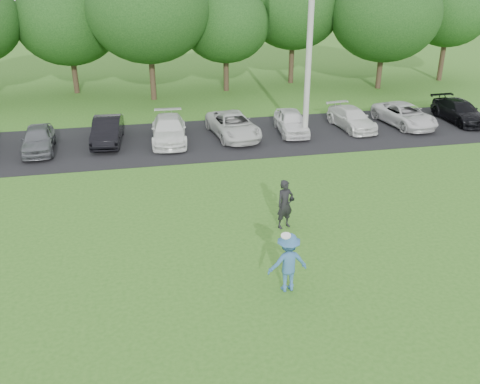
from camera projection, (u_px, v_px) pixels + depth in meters
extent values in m
plane|color=#32671D|center=(264.00, 281.00, 15.62)|extent=(100.00, 100.00, 0.00)
cube|color=black|center=(203.00, 139.00, 27.20)|extent=(32.00, 6.50, 0.03)
cylinder|color=#AAAAA5|center=(310.00, 31.00, 24.94)|extent=(0.28, 0.28, 10.68)
imported|color=#366599|center=(288.00, 262.00, 14.88)|extent=(1.19, 0.74, 1.78)
cylinder|color=white|center=(286.00, 236.00, 14.23)|extent=(0.28, 0.27, 0.11)
imported|color=black|center=(285.00, 204.00, 18.30)|extent=(0.74, 0.61, 1.75)
cube|color=black|center=(292.00, 199.00, 18.07)|extent=(0.17, 0.14, 0.10)
imported|color=slate|center=(38.00, 139.00, 25.34)|extent=(1.61, 3.61, 1.21)
imported|color=black|center=(107.00, 131.00, 26.44)|extent=(1.62, 3.89, 1.25)
imported|color=white|center=(169.00, 130.00, 26.65)|extent=(1.94, 4.24, 1.20)
imported|color=silver|center=(233.00, 125.00, 27.36)|extent=(2.53, 4.51, 1.19)
imported|color=white|center=(291.00, 122.00, 27.89)|extent=(1.65, 3.62, 1.20)
imported|color=silver|center=(352.00, 118.00, 28.65)|extent=(1.93, 3.87, 1.08)
imported|color=silver|center=(405.00, 115.00, 29.12)|extent=(2.54, 4.40, 1.15)
imported|color=black|center=(460.00, 111.00, 29.78)|extent=(1.77, 4.05, 1.16)
cylinder|color=#38281C|center=(75.00, 76.00, 35.66)|extent=(0.36, 0.36, 2.20)
ellipsoid|color=#214C19|center=(68.00, 20.00, 34.16)|extent=(6.68, 6.68, 5.68)
cylinder|color=#38281C|center=(153.00, 78.00, 33.96)|extent=(0.36, 0.36, 2.70)
ellipsoid|color=#214C19|center=(148.00, 10.00, 32.25)|extent=(7.42, 7.42, 6.31)
cylinder|color=#38281C|center=(226.00, 74.00, 36.22)|extent=(0.36, 0.36, 2.20)
ellipsoid|color=#214C19|center=(226.00, 25.00, 34.87)|extent=(5.76, 5.76, 4.90)
cylinder|color=#38281C|center=(291.00, 64.00, 38.27)|extent=(0.36, 0.36, 2.70)
ellipsoid|color=#214C19|center=(293.00, 8.00, 36.70)|extent=(6.50, 6.50, 5.53)
cylinder|color=#38281C|center=(379.00, 72.00, 36.87)|extent=(0.36, 0.36, 2.20)
ellipsoid|color=#214C19|center=(385.00, 14.00, 35.29)|extent=(7.24, 7.24, 6.15)
cylinder|color=#38281C|center=(441.00, 62.00, 39.01)|extent=(0.36, 0.36, 2.70)
ellipsoid|color=#214C19|center=(449.00, 12.00, 37.59)|extent=(5.58, 5.58, 4.74)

